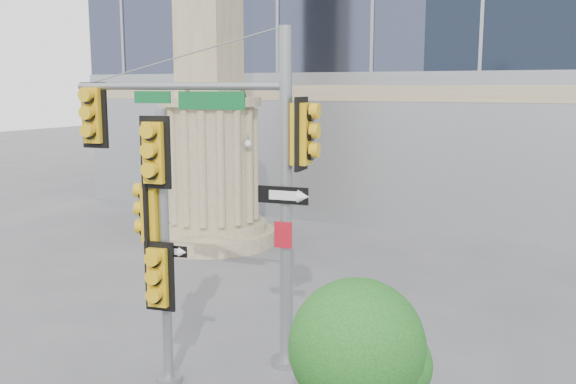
% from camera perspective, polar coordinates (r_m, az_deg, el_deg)
% --- Properties ---
extents(ground, '(120.00, 120.00, 0.00)m').
position_cam_1_polar(ground, '(12.60, -6.33, -16.39)').
color(ground, '#545456').
rests_on(ground, ground).
extents(monument, '(4.40, 4.40, 16.60)m').
position_cam_1_polar(monument, '(22.17, -6.97, 9.45)').
color(monument, gray).
rests_on(monument, ground).
extents(main_signal_pole, '(5.09, 1.03, 6.56)m').
position_cam_1_polar(main_signal_pole, '(12.55, -5.29, 2.93)').
color(main_signal_pole, slate).
rests_on(main_signal_pole, ground).
extents(secondary_signal_pole, '(0.92, 0.67, 5.04)m').
position_cam_1_polar(secondary_signal_pole, '(11.66, -11.45, -3.21)').
color(secondary_signal_pole, slate).
rests_on(secondary_signal_pole, ground).
extents(street_tree, '(1.89, 1.85, 2.95)m').
position_cam_1_polar(street_tree, '(8.91, 6.39, -14.00)').
color(street_tree, gray).
rests_on(street_tree, ground).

